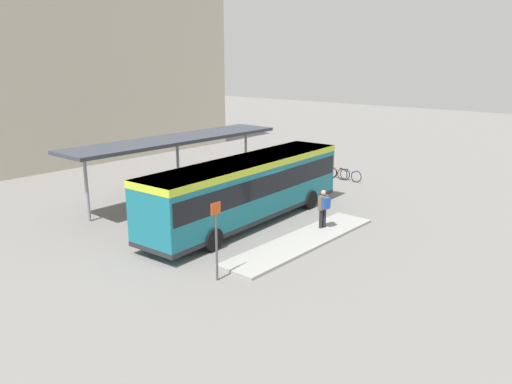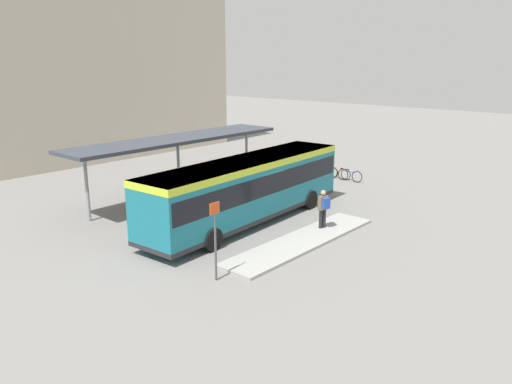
{
  "view_description": "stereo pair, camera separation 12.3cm",
  "coord_description": "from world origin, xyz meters",
  "px_view_note": "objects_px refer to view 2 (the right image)",
  "views": [
    {
      "loc": [
        -16.64,
        -14.86,
        7.41
      ],
      "look_at": [
        0.6,
        0.0,
        1.34
      ],
      "focal_mm": 35.0,
      "sensor_mm": 36.0,
      "label": 1
    },
    {
      "loc": [
        -16.56,
        -14.96,
        7.41
      ],
      "look_at": [
        0.6,
        0.0,
        1.34
      ],
      "focal_mm": 35.0,
      "sensor_mm": 36.0,
      "label": 2
    }
  ],
  "objects_px": {
    "bicycle_blue": "(350,175)",
    "platform_sign": "(215,238)",
    "city_bus": "(248,186)",
    "bicycle_orange": "(339,173)",
    "pedestrian_waiting": "(323,207)",
    "bicycle_green": "(327,172)",
    "potted_planter_far_side": "(160,204)",
    "potted_planter_near_shelter": "(213,192)"
  },
  "relations": [
    {
      "from": "bicycle_orange",
      "to": "platform_sign",
      "type": "xyz_separation_m",
      "value": [
        -15.88,
        -4.94,
        1.19
      ]
    },
    {
      "from": "bicycle_blue",
      "to": "platform_sign",
      "type": "xyz_separation_m",
      "value": [
        -15.73,
        -4.06,
        1.18
      ]
    },
    {
      "from": "city_bus",
      "to": "pedestrian_waiting",
      "type": "height_order",
      "value": "city_bus"
    },
    {
      "from": "bicycle_blue",
      "to": "potted_planter_near_shelter",
      "type": "relative_size",
      "value": 1.37
    },
    {
      "from": "pedestrian_waiting",
      "to": "potted_planter_far_side",
      "type": "height_order",
      "value": "pedestrian_waiting"
    },
    {
      "from": "bicycle_orange",
      "to": "bicycle_green",
      "type": "xyz_separation_m",
      "value": [
        -0.12,
        0.88,
        -0.01
      ]
    },
    {
      "from": "bicycle_blue",
      "to": "potted_planter_near_shelter",
      "type": "bearing_deg",
      "value": -106.14
    },
    {
      "from": "bicycle_orange",
      "to": "bicycle_blue",
      "type": "bearing_deg",
      "value": 171.0
    },
    {
      "from": "potted_planter_near_shelter",
      "to": "potted_planter_far_side",
      "type": "height_order",
      "value": "potted_planter_far_side"
    },
    {
      "from": "bicycle_blue",
      "to": "bicycle_orange",
      "type": "xyz_separation_m",
      "value": [
        0.14,
        0.88,
        -0.01
      ]
    },
    {
      "from": "bicycle_green",
      "to": "pedestrian_waiting",
      "type": "bearing_deg",
      "value": 113.54
    },
    {
      "from": "pedestrian_waiting",
      "to": "potted_planter_far_side",
      "type": "bearing_deg",
      "value": 44.73
    },
    {
      "from": "city_bus",
      "to": "bicycle_orange",
      "type": "xyz_separation_m",
      "value": [
        10.41,
        1.49,
        -1.39
      ]
    },
    {
      "from": "city_bus",
      "to": "platform_sign",
      "type": "xyz_separation_m",
      "value": [
        -5.47,
        -3.45,
        -0.2
      ]
    },
    {
      "from": "city_bus",
      "to": "potted_planter_far_side",
      "type": "height_order",
      "value": "city_bus"
    },
    {
      "from": "potted_planter_near_shelter",
      "to": "bicycle_green",
      "type": "bearing_deg",
      "value": -6.25
    },
    {
      "from": "city_bus",
      "to": "platform_sign",
      "type": "height_order",
      "value": "city_bus"
    },
    {
      "from": "bicycle_orange",
      "to": "bicycle_green",
      "type": "height_order",
      "value": "bicycle_orange"
    },
    {
      "from": "bicycle_green",
      "to": "potted_planter_far_side",
      "type": "bearing_deg",
      "value": 75.38
    },
    {
      "from": "pedestrian_waiting",
      "to": "platform_sign",
      "type": "bearing_deg",
      "value": 108.62
    },
    {
      "from": "bicycle_green",
      "to": "platform_sign",
      "type": "height_order",
      "value": "platform_sign"
    },
    {
      "from": "pedestrian_waiting",
      "to": "bicycle_orange",
      "type": "bearing_deg",
      "value": -44.43
    },
    {
      "from": "pedestrian_waiting",
      "to": "bicycle_green",
      "type": "bearing_deg",
      "value": -39.94
    },
    {
      "from": "bicycle_green",
      "to": "potted_planter_near_shelter",
      "type": "relative_size",
      "value": 1.26
    },
    {
      "from": "bicycle_orange",
      "to": "potted_planter_near_shelter",
      "type": "xyz_separation_m",
      "value": [
        -9.36,
        1.89,
        0.31
      ]
    },
    {
      "from": "bicycle_orange",
      "to": "potted_planter_far_side",
      "type": "distance_m",
      "value": 12.84
    },
    {
      "from": "pedestrian_waiting",
      "to": "platform_sign",
      "type": "distance_m",
      "value": 6.79
    },
    {
      "from": "bicycle_green",
      "to": "potted_planter_near_shelter",
      "type": "height_order",
      "value": "potted_planter_near_shelter"
    },
    {
      "from": "bicycle_orange",
      "to": "city_bus",
      "type": "bearing_deg",
      "value": 98.47
    },
    {
      "from": "potted_planter_near_shelter",
      "to": "platform_sign",
      "type": "bearing_deg",
      "value": -133.68
    },
    {
      "from": "pedestrian_waiting",
      "to": "bicycle_green",
      "type": "height_order",
      "value": "pedestrian_waiting"
    },
    {
      "from": "bicycle_orange",
      "to": "potted_planter_near_shelter",
      "type": "distance_m",
      "value": 9.55
    },
    {
      "from": "bicycle_blue",
      "to": "bicycle_green",
      "type": "bearing_deg",
      "value": 179.83
    },
    {
      "from": "pedestrian_waiting",
      "to": "bicycle_orange",
      "type": "distance_m",
      "value": 10.32
    },
    {
      "from": "platform_sign",
      "to": "bicycle_blue",
      "type": "bearing_deg",
      "value": 14.46
    },
    {
      "from": "city_bus",
      "to": "bicycle_orange",
      "type": "distance_m",
      "value": 10.61
    },
    {
      "from": "potted_planter_far_side",
      "to": "platform_sign",
      "type": "xyz_separation_m",
      "value": [
        -3.22,
        -7.08,
        0.88
      ]
    },
    {
      "from": "bicycle_orange",
      "to": "potted_planter_far_side",
      "type": "bearing_deg",
      "value": 80.73
    },
    {
      "from": "city_bus",
      "to": "potted_planter_far_side",
      "type": "xyz_separation_m",
      "value": [
        -2.25,
        3.63,
        -1.08
      ]
    },
    {
      "from": "city_bus",
      "to": "bicycle_blue",
      "type": "distance_m",
      "value": 10.37
    },
    {
      "from": "city_bus",
      "to": "potted_planter_near_shelter",
      "type": "xyz_separation_m",
      "value": [
        1.05,
        3.38,
        -1.09
      ]
    },
    {
      "from": "bicycle_orange",
      "to": "potted_planter_far_side",
      "type": "height_order",
      "value": "potted_planter_far_side"
    }
  ]
}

